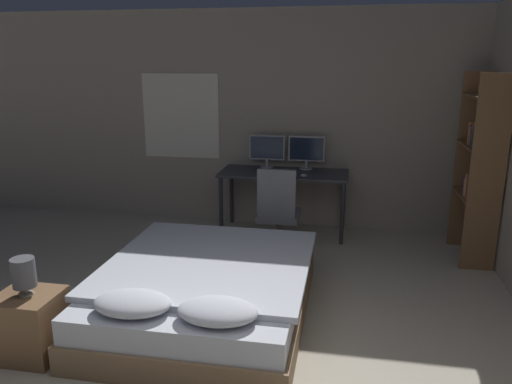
{
  "coord_description": "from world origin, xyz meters",
  "views": [
    {
      "loc": [
        0.67,
        -2.27,
        2.1
      ],
      "look_at": [
        -0.27,
        2.69,
        0.75
      ],
      "focal_mm": 35.0,
      "sensor_mm": 36.0,
      "label": 1
    }
  ],
  "objects_px": {
    "computer_mouse": "(304,176)",
    "office_chair": "(278,221)",
    "monitor_left": "(267,149)",
    "bed": "(206,291)",
    "nightstand": "(30,325)",
    "bookshelf": "(481,162)",
    "monitor_right": "(306,150)",
    "bedside_lamp": "(24,273)",
    "keyboard": "(281,175)",
    "desk": "(284,179)"
  },
  "relations": [
    {
      "from": "desk",
      "to": "monitor_left",
      "type": "distance_m",
      "value": 0.47
    },
    {
      "from": "nightstand",
      "to": "desk",
      "type": "distance_m",
      "value": 3.35
    },
    {
      "from": "computer_mouse",
      "to": "bookshelf",
      "type": "distance_m",
      "value": 1.88
    },
    {
      "from": "computer_mouse",
      "to": "office_chair",
      "type": "height_order",
      "value": "office_chair"
    },
    {
      "from": "nightstand",
      "to": "monitor_left",
      "type": "xyz_separation_m",
      "value": [
        1.2,
        3.21,
        0.77
      ]
    },
    {
      "from": "bed",
      "to": "monitor_right",
      "type": "height_order",
      "value": "monitor_right"
    },
    {
      "from": "computer_mouse",
      "to": "office_chair",
      "type": "xyz_separation_m",
      "value": [
        -0.22,
        -0.55,
        -0.39
      ]
    },
    {
      "from": "nightstand",
      "to": "computer_mouse",
      "type": "bearing_deg",
      "value": 58.38
    },
    {
      "from": "desk",
      "to": "bookshelf",
      "type": "distance_m",
      "value": 2.19
    },
    {
      "from": "nightstand",
      "to": "monitor_left",
      "type": "bearing_deg",
      "value": 69.58
    },
    {
      "from": "bedside_lamp",
      "to": "computer_mouse",
      "type": "xyz_separation_m",
      "value": [
        1.7,
        2.77,
        0.14
      ]
    },
    {
      "from": "bedside_lamp",
      "to": "monitor_left",
      "type": "bearing_deg",
      "value": 69.58
    },
    {
      "from": "nightstand",
      "to": "monitor_right",
      "type": "height_order",
      "value": "monitor_right"
    },
    {
      "from": "nightstand",
      "to": "bookshelf",
      "type": "bearing_deg",
      "value": 35.24
    },
    {
      "from": "monitor_left",
      "to": "keyboard",
      "type": "height_order",
      "value": "monitor_left"
    },
    {
      "from": "nightstand",
      "to": "bookshelf",
      "type": "xyz_separation_m",
      "value": [
        3.55,
        2.51,
        0.83
      ]
    },
    {
      "from": "monitor_left",
      "to": "office_chair",
      "type": "relative_size",
      "value": 0.44
    },
    {
      "from": "keyboard",
      "to": "desk",
      "type": "bearing_deg",
      "value": 90.0
    },
    {
      "from": "nightstand",
      "to": "monitor_left",
      "type": "distance_m",
      "value": 3.51
    },
    {
      "from": "monitor_right",
      "to": "keyboard",
      "type": "relative_size",
      "value": 1.3
    },
    {
      "from": "nightstand",
      "to": "computer_mouse",
      "type": "height_order",
      "value": "computer_mouse"
    },
    {
      "from": "computer_mouse",
      "to": "bookshelf",
      "type": "xyz_separation_m",
      "value": [
        1.84,
        -0.26,
        0.28
      ]
    },
    {
      "from": "nightstand",
      "to": "desk",
      "type": "relative_size",
      "value": 0.31
    },
    {
      "from": "bed",
      "to": "desk",
      "type": "bearing_deg",
      "value": 80.96
    },
    {
      "from": "desk",
      "to": "computer_mouse",
      "type": "relative_size",
      "value": 22.07
    },
    {
      "from": "desk",
      "to": "monitor_right",
      "type": "distance_m",
      "value": 0.47
    },
    {
      "from": "office_chair",
      "to": "bed",
      "type": "bearing_deg",
      "value": -105.36
    },
    {
      "from": "monitor_right",
      "to": "office_chair",
      "type": "relative_size",
      "value": 0.44
    },
    {
      "from": "keyboard",
      "to": "office_chair",
      "type": "xyz_separation_m",
      "value": [
        0.04,
        -0.55,
        -0.38
      ]
    },
    {
      "from": "office_chair",
      "to": "bookshelf",
      "type": "distance_m",
      "value": 2.19
    },
    {
      "from": "monitor_right",
      "to": "office_chair",
      "type": "height_order",
      "value": "monitor_right"
    },
    {
      "from": "nightstand",
      "to": "office_chair",
      "type": "relative_size",
      "value": 0.48
    },
    {
      "from": "monitor_left",
      "to": "office_chair",
      "type": "xyz_separation_m",
      "value": [
        0.29,
        -1.0,
        -0.61
      ]
    },
    {
      "from": "bedside_lamp",
      "to": "monitor_right",
      "type": "height_order",
      "value": "monitor_right"
    },
    {
      "from": "bedside_lamp",
      "to": "desk",
      "type": "height_order",
      "value": "desk"
    },
    {
      "from": "nightstand",
      "to": "monitor_right",
      "type": "bearing_deg",
      "value": 62.25
    },
    {
      "from": "bedside_lamp",
      "to": "monitor_right",
      "type": "distance_m",
      "value": 3.65
    },
    {
      "from": "bookshelf",
      "to": "monitor_left",
      "type": "bearing_deg",
      "value": 163.31
    },
    {
      "from": "desk",
      "to": "office_chair",
      "type": "distance_m",
      "value": 0.82
    },
    {
      "from": "keyboard",
      "to": "bookshelf",
      "type": "distance_m",
      "value": 2.14
    },
    {
      "from": "nightstand",
      "to": "keyboard",
      "type": "relative_size",
      "value": 1.41
    },
    {
      "from": "monitor_right",
      "to": "keyboard",
      "type": "distance_m",
      "value": 0.56
    },
    {
      "from": "bedside_lamp",
      "to": "monitor_left",
      "type": "height_order",
      "value": "monitor_left"
    },
    {
      "from": "desk",
      "to": "computer_mouse",
      "type": "height_order",
      "value": "computer_mouse"
    },
    {
      "from": "nightstand",
      "to": "keyboard",
      "type": "xyz_separation_m",
      "value": [
        1.44,
        2.77,
        0.54
      ]
    },
    {
      "from": "bed",
      "to": "office_chair",
      "type": "xyz_separation_m",
      "value": [
        0.4,
        1.44,
        0.17
      ]
    },
    {
      "from": "nightstand",
      "to": "monitor_right",
      "type": "relative_size",
      "value": 1.09
    },
    {
      "from": "monitor_right",
      "to": "office_chair",
      "type": "xyz_separation_m",
      "value": [
        -0.2,
        -1.0,
        -0.61
      ]
    },
    {
      "from": "bedside_lamp",
      "to": "bookshelf",
      "type": "bearing_deg",
      "value": 35.24
    },
    {
      "from": "monitor_left",
      "to": "bed",
      "type": "bearing_deg",
      "value": -92.46
    }
  ]
}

